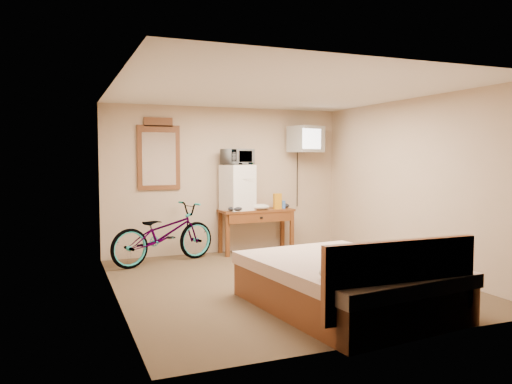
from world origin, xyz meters
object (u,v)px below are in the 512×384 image
Objects in this scene: wall_mirror at (159,155)px; bed at (348,283)px; crt_television at (306,139)px; bicycle at (164,234)px; mini_fridge at (237,188)px; desk at (257,217)px; microwave at (237,157)px; blue_cup at (283,204)px.

bed is (1.33, -3.64, -1.39)m from wall_mirror.
bicycle is (-2.61, -0.28, -1.50)m from crt_television.
mini_fridge is at bearing -10.31° from wall_mirror.
microwave is at bearing 173.66° from desk.
bicycle is 0.74× the size of bed.
wall_mirror is at bearing 169.69° from mini_fridge.
bed reaches higher than blue_cup.
desk is 1.96m from wall_mirror.
mini_fridge is 1.41m from wall_mirror.
blue_cup is at bearing -3.06° from mini_fridge.
blue_cup is at bearing -7.48° from wall_mirror.
blue_cup is 0.06× the size of bed.
microwave is at bearing -10.30° from wall_mirror.
bicycle is (-1.32, -0.30, -1.19)m from microwave.
bicycle is (-1.32, -0.30, -0.67)m from mini_fridge.
microwave is 1.32m from crt_television.
crt_television is at bearing -102.99° from bicycle.
crt_television reaches higher than microwave.
crt_television is at bearing -0.85° from mini_fridge.
mini_fridge is at bearing 179.15° from crt_television.
wall_mirror is at bearing 170.53° from desk.
microwave is 3.50× the size of blue_cup.
crt_television is at bearing -5.61° from wall_mirror.
bicycle is at bearing -167.13° from mini_fridge.
desk is 0.73× the size of bicycle.
crt_television is (1.28, -0.02, 0.83)m from mini_fridge.
blue_cup is (0.49, -0.01, 0.20)m from desk.
desk is 0.53m from blue_cup.
wall_mirror is (-1.62, 0.27, 1.06)m from desk.
wall_mirror is 0.50× the size of bed.
microwave is at bearing 56.31° from mini_fridge.
mini_fridge reaches higher than desk.
desk is 1.68× the size of mini_fridge.
crt_television is 0.28× the size of bed.
crt_television is at bearing 3.28° from blue_cup.
desk is 1.69m from bicycle.
microwave is 1.80m from bicycle.
mini_fridge is 3.51m from bed.
blue_cup is at bearing -102.38° from bicycle.
wall_mirror reaches higher than microwave.
blue_cup is (0.83, -0.04, -0.31)m from mini_fridge.
desk is at bearing -25.52° from microwave.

